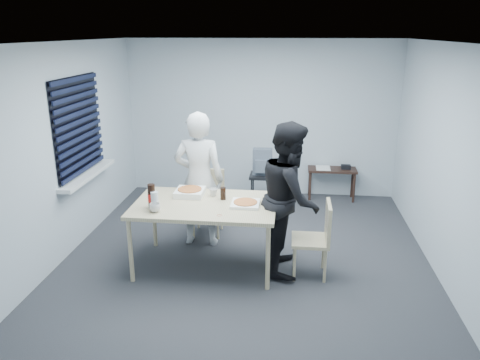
# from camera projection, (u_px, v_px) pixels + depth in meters

# --- Properties ---
(room) EXTENTS (5.00, 5.00, 5.00)m
(room) POSITION_uv_depth(u_px,v_px,m) (81.00, 134.00, 6.06)
(room) COLOR #2B2B31
(room) RESTS_ON ground
(dining_table) EXTENTS (1.65, 1.05, 0.80)m
(dining_table) POSITION_uv_depth(u_px,v_px,m) (205.00, 208.00, 5.45)
(dining_table) COLOR beige
(dining_table) RESTS_ON ground
(chair_far) EXTENTS (0.42, 0.42, 0.89)m
(chair_far) POSITION_uv_depth(u_px,v_px,m) (208.00, 197.00, 6.49)
(chair_far) COLOR beige
(chair_far) RESTS_ON ground
(chair_right) EXTENTS (0.42, 0.42, 0.89)m
(chair_right) POSITION_uv_depth(u_px,v_px,m) (318.00, 234.00, 5.31)
(chair_right) COLOR beige
(chair_right) RESTS_ON ground
(person_white) EXTENTS (0.65, 0.42, 1.77)m
(person_white) POSITION_uv_depth(u_px,v_px,m) (199.00, 180.00, 6.02)
(person_white) COLOR silver
(person_white) RESTS_ON ground
(person_black) EXTENTS (0.47, 0.86, 1.77)m
(person_black) POSITION_uv_depth(u_px,v_px,m) (290.00, 198.00, 5.37)
(person_black) COLOR black
(person_black) RESTS_ON ground
(side_table) EXTENTS (0.80, 0.35, 0.53)m
(side_table) POSITION_uv_depth(u_px,v_px,m) (332.00, 173.00, 7.78)
(side_table) COLOR #351E17
(side_table) RESTS_ON ground
(stool) EXTENTS (0.39, 0.39, 0.54)m
(stool) POSITION_uv_depth(u_px,v_px,m) (262.00, 181.00, 7.44)
(stool) COLOR black
(stool) RESTS_ON ground
(backpack) EXTENTS (0.30, 0.22, 0.42)m
(backpack) POSITION_uv_depth(u_px,v_px,m) (262.00, 162.00, 7.33)
(backpack) COLOR slate
(backpack) RESTS_ON stool
(pizza_box_a) EXTENTS (0.34, 0.34, 0.08)m
(pizza_box_a) POSITION_uv_depth(u_px,v_px,m) (190.00, 192.00, 5.69)
(pizza_box_a) COLOR white
(pizza_box_a) RESTS_ON dining_table
(pizza_box_b) EXTENTS (0.32, 0.32, 0.05)m
(pizza_box_b) POSITION_uv_depth(u_px,v_px,m) (245.00, 203.00, 5.36)
(pizza_box_b) COLOR white
(pizza_box_b) RESTS_ON dining_table
(mug_a) EXTENTS (0.17, 0.17, 0.10)m
(mug_a) POSITION_uv_depth(u_px,v_px,m) (155.00, 208.00, 5.16)
(mug_a) COLOR silver
(mug_a) RESTS_ON dining_table
(mug_b) EXTENTS (0.10, 0.10, 0.09)m
(mug_b) POSITION_uv_depth(u_px,v_px,m) (213.00, 192.00, 5.66)
(mug_b) COLOR silver
(mug_b) RESTS_ON dining_table
(cola_glass) EXTENTS (0.07, 0.07, 0.15)m
(cola_glass) POSITION_uv_depth(u_px,v_px,m) (223.00, 193.00, 5.53)
(cola_glass) COLOR black
(cola_glass) RESTS_ON dining_table
(soda_bottle) EXTENTS (0.09, 0.09, 0.28)m
(soda_bottle) POSITION_uv_depth(u_px,v_px,m) (152.00, 197.00, 5.26)
(soda_bottle) COLOR black
(soda_bottle) RESTS_ON dining_table
(plastic_cups) EXTENTS (0.11, 0.11, 0.20)m
(plastic_cups) POSITION_uv_depth(u_px,v_px,m) (155.00, 200.00, 5.23)
(plastic_cups) COLOR silver
(plastic_cups) RESTS_ON dining_table
(rubber_band) EXTENTS (0.06, 0.06, 0.00)m
(rubber_band) POSITION_uv_depth(u_px,v_px,m) (219.00, 215.00, 5.07)
(rubber_band) COLOR red
(rubber_band) RESTS_ON dining_table
(papers) EXTENTS (0.28, 0.35, 0.01)m
(papers) POSITION_uv_depth(u_px,v_px,m) (323.00, 168.00, 7.78)
(papers) COLOR white
(papers) RESTS_ON side_table
(black_box) EXTENTS (0.16, 0.12, 0.07)m
(black_box) POSITION_uv_depth(u_px,v_px,m) (346.00, 167.00, 7.73)
(black_box) COLOR black
(black_box) RESTS_ON side_table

